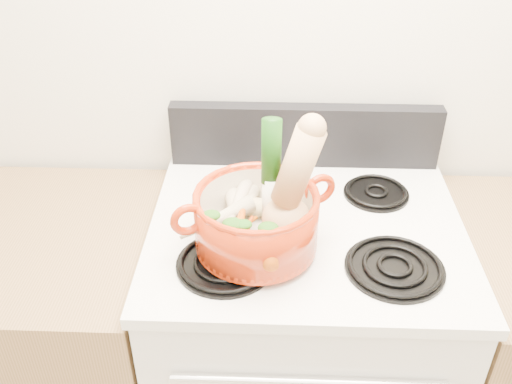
{
  "coord_description": "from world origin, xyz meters",
  "views": [
    {
      "loc": [
        -0.08,
        0.26,
        1.81
      ],
      "look_at": [
        -0.12,
        1.28,
        1.13
      ],
      "focal_mm": 40.0,
      "sensor_mm": 36.0,
      "label": 1
    }
  ],
  "objects_px": {
    "squash": "(288,185)",
    "leek": "(271,174)",
    "dutch_oven": "(256,220)",
    "stove_body": "(299,356)"
  },
  "relations": [
    {
      "from": "stove_body",
      "to": "dutch_oven",
      "type": "xyz_separation_m",
      "value": [
        -0.12,
        -0.1,
        0.58
      ]
    },
    {
      "from": "stove_body",
      "to": "leek",
      "type": "bearing_deg",
      "value": -144.23
    },
    {
      "from": "dutch_oven",
      "to": "leek",
      "type": "height_order",
      "value": "leek"
    },
    {
      "from": "dutch_oven",
      "to": "leek",
      "type": "relative_size",
      "value": 0.98
    },
    {
      "from": "stove_body",
      "to": "squash",
      "type": "bearing_deg",
      "value": -116.75
    },
    {
      "from": "stove_body",
      "to": "leek",
      "type": "relative_size",
      "value": 3.24
    },
    {
      "from": "stove_body",
      "to": "leek",
      "type": "xyz_separation_m",
      "value": [
        -0.09,
        -0.07,
        0.68
      ]
    },
    {
      "from": "stove_body",
      "to": "dutch_oven",
      "type": "distance_m",
      "value": 0.6
    },
    {
      "from": "stove_body",
      "to": "leek",
      "type": "height_order",
      "value": "leek"
    },
    {
      "from": "squash",
      "to": "leek",
      "type": "bearing_deg",
      "value": 134.12
    }
  ]
}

